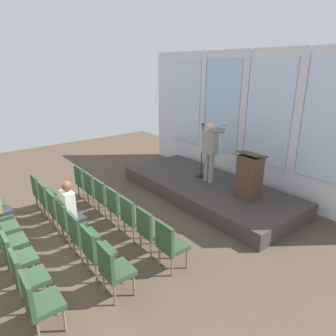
% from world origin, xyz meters
% --- Properties ---
extents(ground_plane, '(16.58, 16.58, 0.00)m').
position_xyz_m(ground_plane, '(0.00, 0.00, 0.00)').
color(ground_plane, brown).
extents(rear_partition, '(8.12, 0.14, 3.88)m').
position_xyz_m(rear_partition, '(0.05, 6.37, 1.99)').
color(rear_partition, silver).
rests_on(rear_partition, ground).
extents(stage_platform, '(5.14, 2.19, 0.39)m').
position_xyz_m(stage_platform, '(0.00, 4.98, 0.19)').
color(stage_platform, '#3F3833').
rests_on(stage_platform, ground).
extents(speaker, '(0.51, 0.69, 1.65)m').
position_xyz_m(speaker, '(-0.04, 5.10, 1.35)').
color(speaker, gray).
rests_on(speaker, stage_platform).
extents(mic_stand, '(0.28, 0.28, 1.55)m').
position_xyz_m(mic_stand, '(-0.47, 5.21, 0.72)').
color(mic_stand, black).
rests_on(mic_stand, stage_platform).
extents(lectern, '(0.60, 0.48, 1.16)m').
position_xyz_m(lectern, '(1.28, 5.12, 0.94)').
color(lectern, '#4C3828').
rests_on(lectern, stage_platform).
extents(chair_r0_c0, '(0.46, 0.44, 0.94)m').
position_xyz_m(chair_r0_c0, '(-1.87, 2.21, 0.53)').
color(chair_r0_c0, olive).
rests_on(chair_r0_c0, ground).
extents(chair_r0_c1, '(0.46, 0.44, 0.94)m').
position_xyz_m(chair_r0_c1, '(-1.25, 2.21, 0.53)').
color(chair_r0_c1, olive).
rests_on(chair_r0_c1, ground).
extents(chair_r0_c2, '(0.46, 0.44, 0.94)m').
position_xyz_m(chair_r0_c2, '(-0.62, 2.21, 0.53)').
color(chair_r0_c2, olive).
rests_on(chair_r0_c2, ground).
extents(chair_r0_c3, '(0.46, 0.44, 0.94)m').
position_xyz_m(chair_r0_c3, '(0.00, 2.21, 0.53)').
color(chair_r0_c3, olive).
rests_on(chair_r0_c3, ground).
extents(chair_r0_c4, '(0.46, 0.44, 0.94)m').
position_xyz_m(chair_r0_c4, '(0.62, 2.21, 0.53)').
color(chair_r0_c4, olive).
rests_on(chair_r0_c4, ground).
extents(chair_r0_c5, '(0.46, 0.44, 0.94)m').
position_xyz_m(chair_r0_c5, '(1.25, 2.21, 0.53)').
color(chair_r0_c5, olive).
rests_on(chair_r0_c5, ground).
extents(chair_r0_c6, '(0.46, 0.44, 0.94)m').
position_xyz_m(chair_r0_c6, '(1.87, 2.21, 0.53)').
color(chair_r0_c6, olive).
rests_on(chair_r0_c6, ground).
extents(chair_r1_c0, '(0.46, 0.44, 0.94)m').
position_xyz_m(chair_r1_c0, '(-1.87, 1.11, 0.53)').
color(chair_r1_c0, olive).
rests_on(chair_r1_c0, ground).
extents(chair_r1_c1, '(0.46, 0.44, 0.94)m').
position_xyz_m(chair_r1_c1, '(-1.25, 1.11, 0.53)').
color(chair_r1_c1, olive).
rests_on(chair_r1_c1, ground).
extents(chair_r1_c2, '(0.46, 0.44, 0.94)m').
position_xyz_m(chair_r1_c2, '(-0.62, 1.11, 0.53)').
color(chair_r1_c2, olive).
rests_on(chair_r1_c2, ground).
extents(chair_r1_c3, '(0.46, 0.44, 0.94)m').
position_xyz_m(chair_r1_c3, '(0.00, 1.11, 0.53)').
color(chair_r1_c3, olive).
rests_on(chair_r1_c3, ground).
extents(audience_r1_c3, '(0.36, 0.39, 1.36)m').
position_xyz_m(audience_r1_c3, '(0.00, 1.19, 0.75)').
color(audience_r1_c3, '#2D2D33').
rests_on(audience_r1_c3, ground).
extents(chair_r1_c4, '(0.46, 0.44, 0.94)m').
position_xyz_m(chair_r1_c4, '(0.62, 1.11, 0.53)').
color(chair_r1_c4, olive).
rests_on(chair_r1_c4, ground).
extents(chair_r1_c5, '(0.46, 0.44, 0.94)m').
position_xyz_m(chair_r1_c5, '(1.25, 1.11, 0.53)').
color(chair_r1_c5, olive).
rests_on(chair_r1_c5, ground).
extents(chair_r1_c6, '(0.46, 0.44, 0.94)m').
position_xyz_m(chair_r1_c6, '(1.87, 1.11, 0.53)').
color(chair_r1_c6, olive).
rests_on(chair_r1_c6, ground).
extents(chair_r2_c2, '(0.46, 0.44, 0.94)m').
position_xyz_m(chair_r2_c2, '(-0.62, 0.01, 0.53)').
color(chair_r2_c2, olive).
rests_on(chair_r2_c2, ground).
extents(chair_r2_c3, '(0.46, 0.44, 0.94)m').
position_xyz_m(chair_r2_c3, '(0.00, 0.01, 0.53)').
color(chair_r2_c3, olive).
rests_on(chair_r2_c3, ground).
extents(chair_r2_c4, '(0.46, 0.44, 0.94)m').
position_xyz_m(chair_r2_c4, '(0.62, 0.01, 0.53)').
color(chair_r2_c4, olive).
rests_on(chair_r2_c4, ground).
extents(chair_r2_c5, '(0.46, 0.44, 0.94)m').
position_xyz_m(chair_r2_c5, '(1.25, 0.01, 0.53)').
color(chair_r2_c5, olive).
rests_on(chair_r2_c5, ground).
extents(chair_r2_c6, '(0.46, 0.44, 0.94)m').
position_xyz_m(chair_r2_c6, '(1.87, 0.01, 0.53)').
color(chair_r2_c6, olive).
rests_on(chair_r2_c6, ground).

